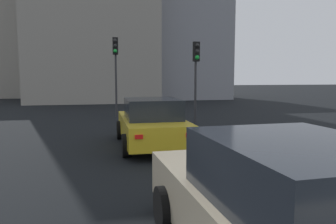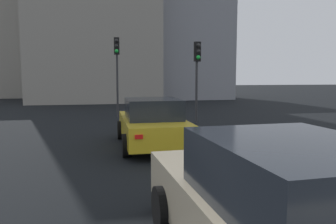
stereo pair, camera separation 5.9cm
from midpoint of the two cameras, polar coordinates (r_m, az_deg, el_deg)
The scene contains 7 objects.
car_yellow_lead at distance 10.32m, azimuth -3.01°, elevation -1.95°, with size 4.34×2.05×1.50m.
car_beige_second at distance 3.74m, azimuth 19.44°, elevation -16.55°, with size 4.78×2.19×1.58m.
traffic_light_near_left at distance 15.38m, azimuth 4.79°, elevation 8.15°, with size 0.32×0.30×3.77m.
traffic_light_near_right at distance 17.95m, azimuth -9.16°, elevation 8.84°, with size 0.33×0.30×4.25m.
building_facade_left at distance 34.13m, azimuth 1.00°, elevation 10.34°, with size 8.11×9.74×9.35m, color gray.
building_facade_center at distance 34.67m, azimuth -12.92°, elevation 16.78°, with size 15.12×10.85×17.33m, color gray.
building_facade_right at distance 41.30m, azimuth -24.19°, elevation 12.39°, with size 9.89×7.77×14.10m, color gray.
Camera 1 is at (0.00, 1.75, 2.18)m, focal length 35.18 mm.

